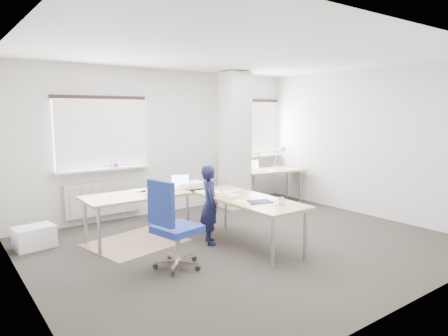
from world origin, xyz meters
TOP-DOWN VIEW (x-y plane):
  - ground at (0.00, 0.00)m, footprint 6.00×6.00m
  - room_shell at (0.18, 0.45)m, footprint 6.04×5.04m
  - floor_mat at (-1.34, 1.03)m, footprint 1.52×1.37m
  - white_crate at (-2.63, 1.70)m, footprint 0.58×0.44m
  - desk_main at (-0.51, 0.55)m, footprint 2.41×2.60m
  - desk_side at (2.25, 1.85)m, footprint 1.50×0.93m
  - task_chair at (-1.35, -0.22)m, footprint 0.65×0.63m
  - person at (-0.43, 0.34)m, footprint 0.43×0.51m

SIDE VIEW (x-z plane):
  - ground at x=0.00m, z-range 0.00..0.00m
  - floor_mat at x=-1.34m, z-range 0.00..0.01m
  - white_crate at x=-2.63m, z-range 0.00..0.32m
  - task_chair at x=-1.35m, z-range -0.26..0.91m
  - person at x=-0.43m, z-range 0.00..1.20m
  - desk_side at x=2.25m, z-range 0.08..1.29m
  - desk_main at x=-0.51m, z-range 0.21..1.17m
  - room_shell at x=0.18m, z-range 0.34..3.16m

